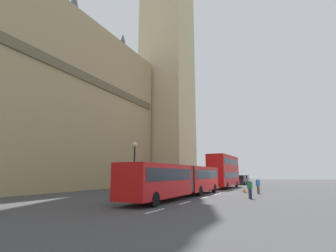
% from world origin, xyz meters
% --- Properties ---
extents(ground_plane, '(160.00, 160.00, 0.00)m').
position_xyz_m(ground_plane, '(0.00, 0.00, 0.00)').
color(ground_plane, '#424244').
extents(lane_centre_marking, '(25.20, 0.16, 0.01)m').
position_xyz_m(lane_centre_marking, '(-3.62, 0.00, 0.01)').
color(lane_centre_marking, silver).
rests_on(lane_centre_marking, ground_plane).
extents(clock_tower, '(11.11, 11.11, 80.18)m').
position_xyz_m(clock_tower, '(18.96, 15.99, 42.06)').
color(clock_tower, '#C6B284').
rests_on(clock_tower, ground_plane).
extents(articulated_bus, '(17.37, 2.54, 2.90)m').
position_xyz_m(articulated_bus, '(-6.63, 1.99, 1.75)').
color(articulated_bus, red).
rests_on(articulated_bus, ground_plane).
extents(double_decker_bus, '(10.74, 2.54, 4.90)m').
position_xyz_m(double_decker_bus, '(10.38, 2.00, 2.71)').
color(double_decker_bus, red).
rests_on(double_decker_bus, ground_plane).
extents(sedan_lead, '(4.40, 1.86, 1.85)m').
position_xyz_m(sedan_lead, '(23.61, 1.86, 0.91)').
color(sedan_lead, black).
rests_on(sedan_lead, ground_plane).
extents(sedan_trailing, '(4.40, 1.86, 1.85)m').
position_xyz_m(sedan_trailing, '(29.23, 2.14, 0.91)').
color(sedan_trailing, black).
rests_on(sedan_trailing, ground_plane).
extents(traffic_cone_west, '(0.36, 0.36, 0.58)m').
position_xyz_m(traffic_cone_west, '(1.69, -2.47, 0.28)').
color(traffic_cone_west, black).
rests_on(traffic_cone_west, ground_plane).
extents(traffic_cone_middle, '(0.36, 0.36, 0.58)m').
position_xyz_m(traffic_cone_middle, '(3.39, -2.06, 0.28)').
color(traffic_cone_middle, black).
rests_on(traffic_cone_middle, ground_plane).
extents(traffic_cone_east, '(0.36, 0.36, 0.58)m').
position_xyz_m(traffic_cone_east, '(6.51, -2.31, 0.28)').
color(traffic_cone_east, black).
rests_on(traffic_cone_east, ground_plane).
extents(street_lamp, '(0.44, 0.44, 5.27)m').
position_xyz_m(street_lamp, '(-7.72, 6.50, 3.06)').
color(street_lamp, black).
rests_on(street_lamp, ground_plane).
extents(pedestrian_near_cones, '(0.41, 0.47, 1.69)m').
position_xyz_m(pedestrian_near_cones, '(-4.97, -3.96, 0.91)').
color(pedestrian_near_cones, '#262D4C').
rests_on(pedestrian_near_cones, ground_plane).
extents(pedestrian_by_kerb, '(0.46, 0.44, 1.69)m').
position_xyz_m(pedestrian_by_kerb, '(1.31, -3.93, 0.91)').
color(pedestrian_by_kerb, '#726651').
rests_on(pedestrian_by_kerb, ground_plane).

